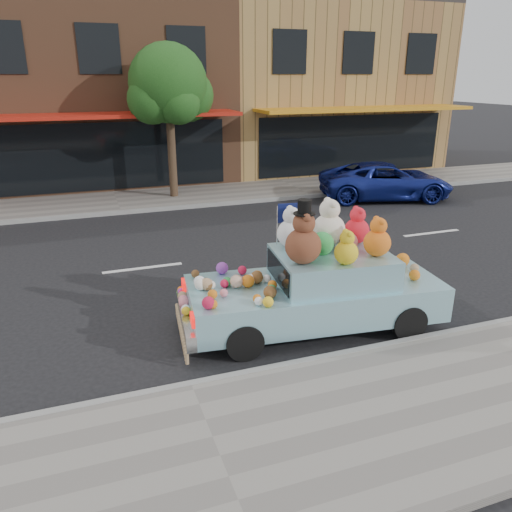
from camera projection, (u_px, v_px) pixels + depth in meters
name	position (u px, v px, depth m)	size (l,w,h in m)	color
ground	(143.00, 268.00, 11.44)	(120.00, 120.00, 0.00)	black
near_sidewalk	(220.00, 460.00, 5.67)	(60.00, 3.00, 0.12)	gray
far_sidewalk	(117.00, 202.00, 17.17)	(60.00, 3.00, 0.12)	gray
near_kerb	(191.00, 386.00, 7.00)	(60.00, 0.12, 0.13)	gray
far_kerb	(121.00, 212.00, 15.84)	(60.00, 0.12, 0.13)	gray
storefront_mid	(97.00, 88.00, 20.78)	(10.00, 9.80, 7.30)	brown
storefront_right	(313.00, 87.00, 23.96)	(10.00, 9.80, 7.30)	#A17D43
street_tree	(169.00, 90.00, 16.61)	(3.00, 2.70, 5.22)	#38281C
car_blue	(386.00, 181.00, 17.64)	(2.13, 4.62, 1.28)	navy
art_car	(316.00, 283.00, 8.55)	(4.65, 2.22, 2.39)	black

